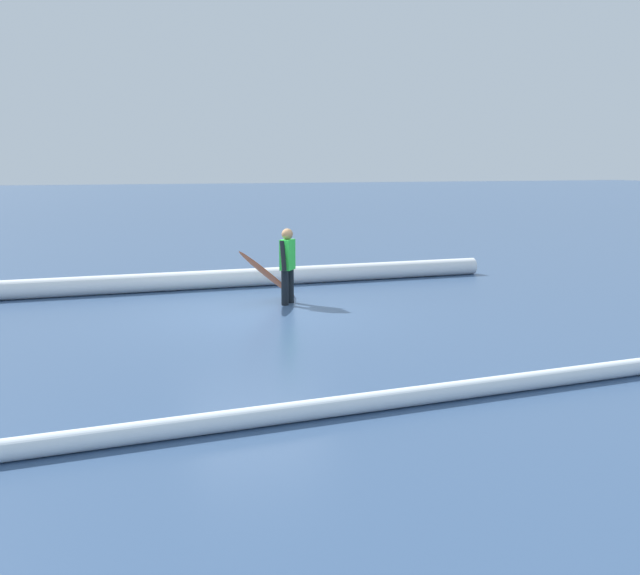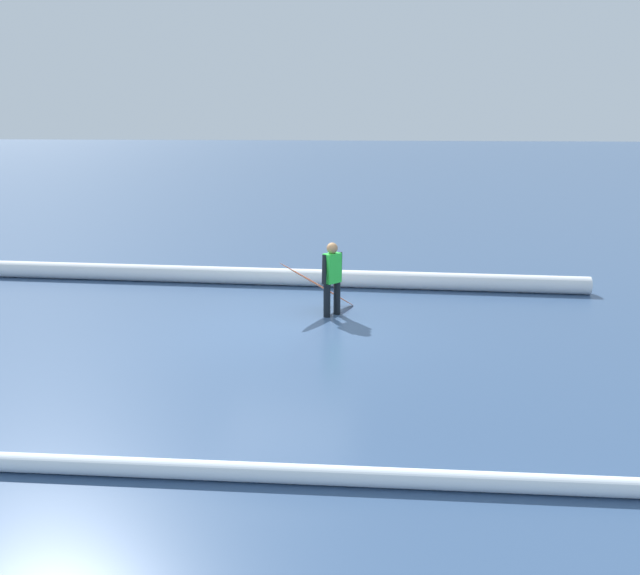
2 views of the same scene
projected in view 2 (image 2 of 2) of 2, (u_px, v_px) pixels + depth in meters
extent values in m
plane|color=#365076|center=(286.00, 325.00, 12.93)|extent=(193.86, 193.86, 0.00)
cylinder|color=black|center=(327.00, 300.00, 13.37)|extent=(0.14, 0.14, 0.68)
cylinder|color=black|center=(337.00, 298.00, 13.55)|extent=(0.14, 0.14, 0.68)
cube|color=#2DD83F|center=(332.00, 268.00, 13.30)|extent=(0.37, 0.39, 0.59)
sphere|color=#AD7F53|center=(332.00, 248.00, 13.20)|extent=(0.22, 0.22, 0.22)
cylinder|color=black|center=(324.00, 270.00, 13.16)|extent=(0.09, 0.22, 0.58)
cylinder|color=black|center=(340.00, 266.00, 13.45)|extent=(0.09, 0.19, 0.58)
ellipsoid|color=#E55926|center=(318.00, 285.00, 13.70)|extent=(1.57, 1.21, 1.13)
ellipsoid|color=red|center=(318.00, 285.00, 13.70)|extent=(1.20, 0.87, 0.92)
cylinder|color=white|center=(204.00, 275.00, 16.13)|extent=(17.82, 0.77, 0.40)
cylinder|color=white|center=(125.00, 467.00, 7.49)|extent=(24.64, 0.77, 0.22)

